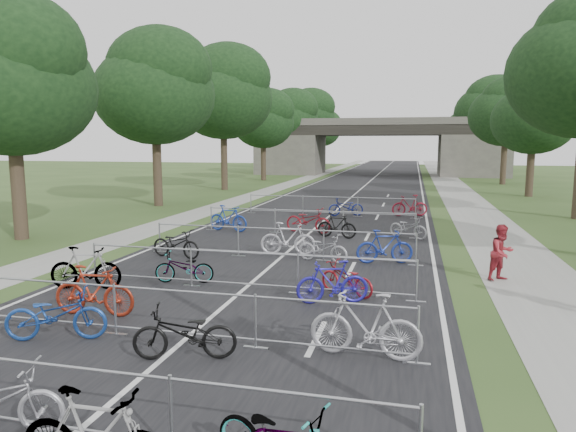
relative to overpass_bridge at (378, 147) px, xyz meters
name	(u,v)px	position (x,y,z in m)	size (l,w,h in m)	color
road	(368,183)	(0.00, -15.00, -3.53)	(11.00, 140.00, 0.01)	black
sidewalk_right	(451,185)	(8.00, -15.00, -3.53)	(3.00, 140.00, 0.01)	gray
sidewalk_left	(295,182)	(-7.50, -15.00, -3.53)	(2.00, 140.00, 0.01)	gray
lane_markings	(368,183)	(0.00, -15.00, -3.53)	(0.12, 140.00, 0.00)	silver
overpass_bridge	(378,147)	(0.00, 0.00, 0.00)	(31.00, 8.00, 7.05)	#4F4D46
tree_left_0	(11,81)	(-11.39, -49.07, 2.96)	(6.72, 6.72, 10.25)	#33261C
tree_left_1	(155,90)	(-11.39, -37.07, 3.77)	(7.56, 7.56, 11.53)	#33261C
tree_left_2	(224,94)	(-11.39, -25.07, 4.58)	(8.40, 8.40, 12.81)	#33261C
tree_right_2	(535,117)	(13.11, -25.07, 2.41)	(6.16, 6.16, 9.39)	#33261C
tree_left_3	(264,120)	(-11.39, -13.07, 2.96)	(6.72, 6.72, 10.25)	#33261C
tree_right_3	(508,113)	(13.11, -13.07, 3.39)	(7.17, 7.17, 10.93)	#33261C
tree_left_4	(290,118)	(-11.39, -1.07, 3.77)	(7.56, 7.56, 11.53)	#33261C
tree_right_4	(491,110)	(13.11, -1.07, 4.37)	(8.18, 8.18, 12.47)	#33261C
tree_left_5	(308,116)	(-11.39, 10.93, 4.58)	(8.40, 8.40, 12.81)	#33261C
tree_right_5	(478,129)	(13.11, 10.93, 2.41)	(6.16, 6.16, 9.39)	#33261C
tree_left_6	(322,129)	(-11.39, 22.93, 2.96)	(6.72, 6.72, 10.25)	#33261C
tree_right_6	(469,125)	(13.11, 22.93, 3.39)	(7.17, 7.17, 10.93)	#33261C
barrier_row_1	(66,402)	(0.00, -61.40, -2.99)	(9.70, 0.08, 1.10)	#9C9EA4
barrier_row_2	(183,315)	(0.00, -57.80, -2.99)	(9.70, 0.08, 1.10)	#9C9EA4
barrier_row_3	(243,271)	(0.00, -54.00, -2.99)	(9.70, 0.08, 1.10)	#9C9EA4
barrier_row_4	(280,243)	(0.00, -50.00, -2.99)	(9.70, 0.08, 1.10)	#9C9EA4
barrier_row_5	(309,222)	(0.00, -45.00, -2.99)	(9.70, 0.08, 1.10)	#9C9EA4
barrier_row_6	(330,206)	(0.00, -39.00, -2.99)	(9.70, 0.08, 1.10)	#9C9EA4
bike_8	(56,315)	(-2.53, -58.35, -3.00)	(0.71, 2.03, 1.06)	navy
bike_9	(94,291)	(-2.67, -56.86, -2.94)	(0.56, 1.98, 1.19)	maroon
bike_10	(185,334)	(0.42, -58.63, -3.03)	(0.67, 1.92, 1.01)	black
bike_11	(365,326)	(3.66, -57.76, -2.90)	(0.59, 2.10, 1.26)	#ACABB3
bike_12	(86,268)	(-4.21, -54.99, -2.94)	(0.56, 1.98, 1.19)	#9C9EA4
bike_13	(184,268)	(-1.87, -53.74, -3.09)	(0.59, 1.69, 0.89)	#9C9EA4
bike_14	(332,283)	(2.56, -54.64, -2.99)	(0.51, 1.82, 1.09)	#221C9E
bike_15	(346,279)	(2.80, -53.82, -3.10)	(0.58, 1.67, 0.88)	maroon
bike_16	(176,244)	(-3.56, -50.79, -3.03)	(0.67, 1.92, 1.01)	black
bike_17	(288,239)	(0.14, -49.44, -2.94)	(0.56, 1.98, 1.19)	#B4B3BB
bike_18	(323,248)	(1.54, -50.17, -3.06)	(0.63, 1.80, 0.95)	#A5A5AD
bike_19	(385,247)	(3.58, -49.93, -2.96)	(0.54, 1.90, 1.14)	navy
bike_20	(228,218)	(-3.71, -45.15, -2.94)	(0.56, 1.97, 1.19)	#1B3899
bike_21	(308,220)	(-0.07, -44.70, -2.97)	(0.75, 2.16, 1.13)	maroon
bike_22	(337,226)	(1.35, -45.64, -3.01)	(0.49, 1.73, 1.04)	black
bike_23	(408,228)	(4.30, -44.97, -3.07)	(0.61, 1.75, 0.92)	#ADADB5
bike_26	(346,207)	(0.88, -38.93, -3.02)	(0.68, 1.96, 1.03)	navy
bike_27	(410,206)	(4.30, -38.18, -2.94)	(0.55, 1.96, 1.18)	maroon
pedestrian_b	(502,253)	(7.01, -51.29, -2.71)	(0.80, 0.63, 1.65)	maroon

